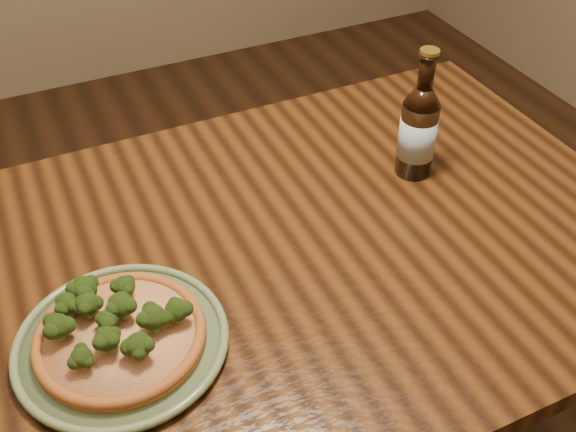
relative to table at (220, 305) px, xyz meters
name	(u,v)px	position (x,y,z in m)	size (l,w,h in m)	color
table	(220,305)	(0.00, 0.00, 0.00)	(1.60, 0.90, 0.75)	#45250E
plate	(122,342)	(-0.19, -0.10, 0.10)	(0.32, 0.32, 0.02)	#667C56
pizza	(118,332)	(-0.19, -0.09, 0.12)	(0.26, 0.26, 0.07)	#A85B26
beer_bottle	(418,130)	(0.45, 0.09, 0.19)	(0.07, 0.07, 0.27)	black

